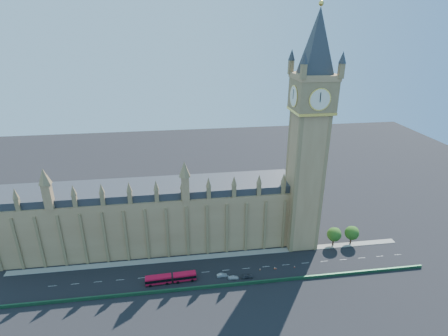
{
  "coord_description": "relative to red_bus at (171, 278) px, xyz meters",
  "views": [
    {
      "loc": [
        -11.99,
        -108.94,
        88.07
      ],
      "look_at": [
        4.61,
        10.0,
        38.79
      ],
      "focal_mm": 28.0,
      "sensor_mm": 36.0,
      "label": 1
    }
  ],
  "objects": [
    {
      "name": "palace_westminster",
      "position": [
        -7.91,
        25.79,
        12.2
      ],
      "size": [
        120.0,
        20.0,
        28.0
      ],
      "color": "#99724A",
      "rests_on": "ground"
    },
    {
      "name": "car_grey",
      "position": [
        28.23,
        -1.63,
        -0.93
      ],
      "size": [
        4.35,
        1.88,
        1.46
      ],
      "primitive_type": "imported",
      "rotation": [
        0.0,
        0.0,
        1.61
      ],
      "color": "#3E3F45",
      "rests_on": "ground"
    },
    {
      "name": "cone_d",
      "position": [
        40.51,
        1.85,
        -1.35
      ],
      "size": [
        0.52,
        0.52,
        0.63
      ],
      "rotation": [
        0.0,
        0.0,
        0.42
      ],
      "color": "black",
      "rests_on": "ground"
    },
    {
      "name": "car_white",
      "position": [
        23.09,
        -1.45,
        -1.07
      ],
      "size": [
        4.21,
        2.12,
        1.17
      ],
      "primitive_type": "imported",
      "rotation": [
        0.0,
        0.0,
        1.45
      ],
      "color": "silver",
      "rests_on": "ground"
    },
    {
      "name": "ground",
      "position": [
        17.09,
        3.79,
        -1.66
      ],
      "size": [
        400.0,
        400.0,
        0.0
      ],
      "primitive_type": "plane",
      "color": "black",
      "rests_on": "ground"
    },
    {
      "name": "tree_east_near",
      "position": [
        69.31,
        13.87,
        3.98
      ],
      "size": [
        6.0,
        6.0,
        8.5
      ],
      "color": "#382619",
      "rests_on": "ground"
    },
    {
      "name": "elizabeth_tower",
      "position": [
        55.09,
        17.78,
        52.9
      ],
      "size": [
        20.59,
        20.59,
        105.0
      ],
      "color": "#99724A",
      "rests_on": "ground"
    },
    {
      "name": "tree_east_far",
      "position": [
        77.31,
        13.87,
        3.98
      ],
      "size": [
        6.0,
        6.0,
        8.5
      ],
      "color": "#382619",
      "rests_on": "ground"
    },
    {
      "name": "bridge_parapet",
      "position": [
        17.09,
        -5.21,
        -1.06
      ],
      "size": [
        160.0,
        0.6,
        1.2
      ],
      "primitive_type": "cube",
      "color": "#1E4C2D",
      "rests_on": "ground"
    },
    {
      "name": "kerb_north",
      "position": [
        17.09,
        13.29,
        -1.58
      ],
      "size": [
        160.0,
        3.0,
        0.16
      ],
      "primitive_type": "cube",
      "color": "gray",
      "rests_on": "ground"
    },
    {
      "name": "red_bus",
      "position": [
        0.0,
        0.0,
        0.0
      ],
      "size": [
        18.64,
        3.7,
        3.15
      ],
      "rotation": [
        0.0,
        0.0,
        0.05
      ],
      "color": "red",
      "rests_on": "ground"
    },
    {
      "name": "cone_b",
      "position": [
        39.99,
        2.01,
        -1.27
      ],
      "size": [
        0.62,
        0.62,
        0.8
      ],
      "rotation": [
        0.0,
        0.0,
        0.28
      ],
      "color": "black",
      "rests_on": "ground"
    },
    {
      "name": "cone_a",
      "position": [
        47.98,
        1.75,
        -1.34
      ],
      "size": [
        0.43,
        0.43,
        0.64
      ],
      "rotation": [
        0.0,
        0.0,
        0.06
      ],
      "color": "black",
      "rests_on": "ground"
    },
    {
      "name": "cone_c",
      "position": [
        34.2,
        2.07,
        -1.33
      ],
      "size": [
        0.51,
        0.51,
        0.68
      ],
      "rotation": [
        0.0,
        0.0,
        -0.21
      ],
      "color": "black",
      "rests_on": "ground"
    },
    {
      "name": "car_silver",
      "position": [
        19.09,
        0.3,
        -1.01
      ],
      "size": [
        4.0,
        1.46,
        1.31
      ],
      "primitive_type": "imported",
      "rotation": [
        0.0,
        0.0,
        1.59
      ],
      "color": "#93979A",
      "rests_on": "ground"
    }
  ]
}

